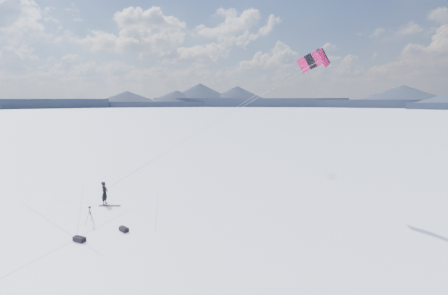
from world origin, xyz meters
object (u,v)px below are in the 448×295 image
(snowkiter, at_px, (105,204))
(gear_bag_b, at_px, (124,229))
(tripod, at_px, (90,213))
(gear_bag_a, at_px, (79,239))
(snowboard, at_px, (110,206))

(snowkiter, xyz_separation_m, gear_bag_b, (4.43, -4.31, 0.14))
(snowkiter, distance_m, tripod, 4.27)
(snowkiter, height_order, tripod, tripod)
(tripod, xyz_separation_m, gear_bag_a, (1.11, -2.45, -0.65))
(snowboard, height_order, gear_bag_b, gear_bag_b)
(gear_bag_a, bearing_deg, gear_bag_b, 59.19)
(snowboard, bearing_deg, gear_bag_a, -84.04)
(snowkiter, xyz_separation_m, tripod, (1.61, -3.87, 0.80))
(gear_bag_a, relative_size, gear_bag_b, 1.03)
(snowboard, relative_size, gear_bag_a, 2.09)
(snowboard, height_order, tripod, tripod)
(tripod, relative_size, gear_bag_a, 1.56)
(snowkiter, distance_m, gear_bag_b, 6.18)
(gear_bag_b, bearing_deg, snowkiter, 162.82)
(tripod, xyz_separation_m, gear_bag_b, (2.81, -0.44, -0.66))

